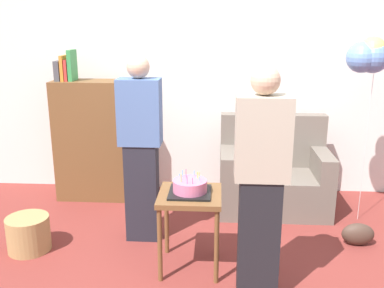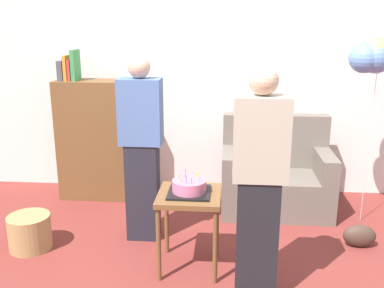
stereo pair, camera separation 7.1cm
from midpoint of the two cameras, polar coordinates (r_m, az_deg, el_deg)
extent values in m
plane|color=maroon|center=(3.37, 1.77, -18.28)|extent=(8.00, 8.00, 0.00)
cube|color=silver|center=(4.88, 2.72, 9.36)|extent=(6.00, 0.10, 2.70)
cube|color=#6B6056|center=(4.58, 10.19, -6.15)|extent=(1.10, 0.70, 0.40)
cube|color=#6B6056|center=(4.69, 10.11, 0.54)|extent=(1.10, 0.16, 0.56)
cube|color=#6B6056|center=(4.44, 4.35, -2.25)|extent=(0.16, 0.70, 0.24)
cube|color=#6B6056|center=(4.56, 16.26, -2.40)|extent=(0.16, 0.70, 0.24)
cube|color=brown|center=(4.84, -13.22, 0.46)|extent=(0.80, 0.36, 1.30)
cube|color=#4C4C51|center=(4.80, -17.39, 9.22)|extent=(0.06, 0.24, 0.21)
cube|color=orange|center=(4.78, -16.82, 9.57)|extent=(0.03, 0.23, 0.26)
cube|color=red|center=(4.77, -16.38, 9.33)|extent=(0.03, 0.21, 0.22)
cube|color=#38934C|center=(4.75, -15.90, 9.94)|extent=(0.04, 0.21, 0.32)
cube|color=brown|center=(3.33, -0.89, -6.82)|extent=(0.48, 0.48, 0.04)
cylinder|color=brown|center=(3.30, -4.89, -13.15)|extent=(0.04, 0.04, 0.59)
cylinder|color=brown|center=(3.27, 2.61, -13.41)|extent=(0.04, 0.04, 0.59)
cylinder|color=brown|center=(3.67, -3.92, -10.01)|extent=(0.04, 0.04, 0.59)
cylinder|color=brown|center=(3.65, 2.74, -10.20)|extent=(0.04, 0.04, 0.59)
cube|color=black|center=(3.32, -0.89, -6.38)|extent=(0.32, 0.32, 0.02)
cylinder|color=#D66B93|center=(3.30, -0.89, -5.52)|extent=(0.26, 0.26, 0.09)
cylinder|color=#F2CC4C|center=(3.28, 0.32, -4.27)|extent=(0.01, 0.01, 0.06)
cylinder|color=#F2CC4C|center=(3.32, 0.10, -4.13)|extent=(0.01, 0.01, 0.05)
cylinder|color=#66B2E5|center=(3.35, -0.32, -3.91)|extent=(0.01, 0.01, 0.05)
cylinder|color=#EA668C|center=(3.36, -1.40, -3.80)|extent=(0.01, 0.01, 0.06)
cylinder|color=#66B2E5|center=(3.32, -1.86, -3.97)|extent=(0.01, 0.01, 0.06)
cylinder|color=#66B2E5|center=(3.28, -2.23, -4.36)|extent=(0.01, 0.01, 0.05)
cylinder|color=#F2CC4C|center=(3.24, -2.08, -4.51)|extent=(0.01, 0.01, 0.06)
cylinder|color=#EA668C|center=(3.21, -1.29, -4.76)|extent=(0.01, 0.01, 0.06)
cylinder|color=#EA668C|center=(3.21, -0.56, -4.86)|extent=(0.01, 0.01, 0.05)
cylinder|color=#66B2E5|center=(3.23, 0.37, -4.73)|extent=(0.01, 0.01, 0.05)
cube|color=#23232D|center=(3.89, -7.08, -6.24)|extent=(0.28, 0.20, 0.88)
cube|color=#4C6BA3|center=(3.69, -7.45, 4.21)|extent=(0.36, 0.22, 0.56)
sphere|color=#D1A889|center=(3.63, -7.66, 10.02)|extent=(0.19, 0.19, 0.19)
cube|color=black|center=(3.11, 8.07, -12.15)|extent=(0.28, 0.20, 0.88)
cube|color=#B2A893|center=(2.85, 8.62, 0.77)|extent=(0.36, 0.22, 0.56)
sphere|color=#D1A889|center=(2.78, 8.93, 8.27)|extent=(0.19, 0.19, 0.19)
cylinder|color=#A88451|center=(4.03, -21.20, -10.94)|extent=(0.36, 0.36, 0.30)
ellipsoid|color=#473328|center=(4.12, 20.53, -11.05)|extent=(0.28, 0.14, 0.20)
cylinder|color=silver|center=(4.40, 21.52, 0.39)|extent=(0.00, 0.00, 1.62)
sphere|color=#D65B84|center=(4.37, 22.34, 10.70)|extent=(0.27, 0.27, 0.27)
sphere|color=#E5D666|center=(4.23, 22.24, 11.30)|extent=(0.24, 0.24, 0.24)
sphere|color=#668ED6|center=(4.21, 21.01, 10.61)|extent=(0.28, 0.28, 0.28)
sphere|color=#668ED6|center=(4.24, 22.29, 10.62)|extent=(0.30, 0.30, 0.30)
camera|label=1|loc=(0.04, -90.59, -0.16)|focal=40.53mm
camera|label=2|loc=(0.04, 89.41, 0.16)|focal=40.53mm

